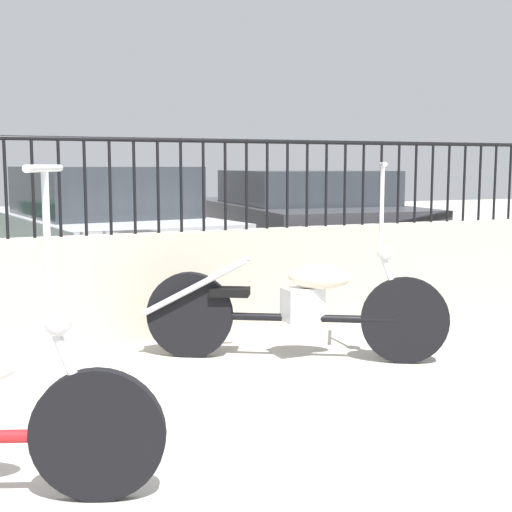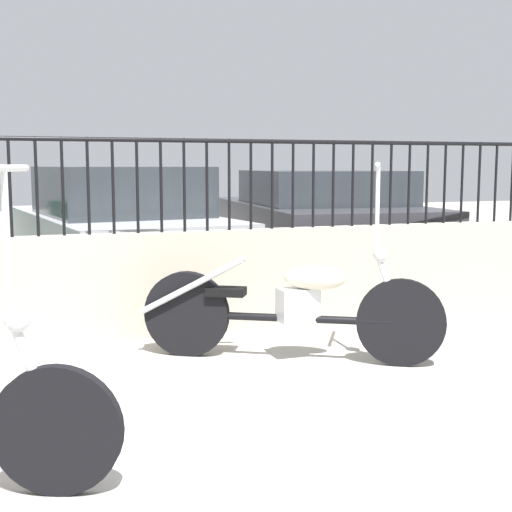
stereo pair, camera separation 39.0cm
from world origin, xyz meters
name	(u,v)px [view 1 (the left image)]	position (x,y,z in m)	size (l,w,h in m)	color
ground_plane	(311,470)	(0.00, 0.00, 0.00)	(40.00, 40.00, 0.00)	#ADA89E
low_wall	(148,286)	(0.00, 2.78, 0.43)	(8.50, 0.18, 0.86)	#B2A893
fence_railing	(146,169)	(0.00, 2.78, 1.37)	(8.50, 0.04, 0.76)	black
motorcycle_black	(283,304)	(0.72, 1.76, 0.41)	(1.96, 1.22, 1.43)	black
car_silver	(98,229)	(0.11, 5.27, 0.69)	(2.22, 4.35, 1.39)	black
car_dark_grey	(300,222)	(2.63, 5.18, 0.69)	(2.26, 4.08, 1.34)	black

